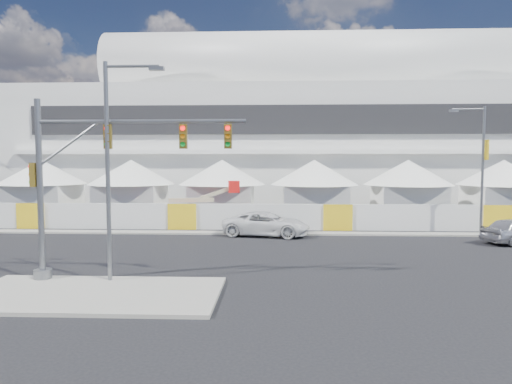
{
  "coord_description": "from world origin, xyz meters",
  "views": [
    {
      "loc": [
        1.2,
        -20.44,
        5.37
      ],
      "look_at": [
        -0.08,
        10.0,
        3.24
      ],
      "focal_mm": 32.0,
      "sensor_mm": 36.0,
      "label": 1
    }
  ],
  "objects_px": {
    "streetlight_median": "(113,156)",
    "streetlight_curb": "(480,161)",
    "pickup_curb": "(266,224)",
    "boom_lift": "(185,213)",
    "lot_car_a": "(473,216)",
    "traffic_mast": "(82,181)"
  },
  "relations": [
    {
      "from": "streetlight_median",
      "to": "streetlight_curb",
      "type": "bearing_deg",
      "value": 32.5
    },
    {
      "from": "pickup_curb",
      "to": "streetlight_median",
      "type": "bearing_deg",
      "value": 163.86
    },
    {
      "from": "streetlight_curb",
      "to": "boom_lift",
      "type": "bearing_deg",
      "value": 167.4
    },
    {
      "from": "streetlight_median",
      "to": "boom_lift",
      "type": "height_order",
      "value": "streetlight_median"
    },
    {
      "from": "lot_car_a",
      "to": "boom_lift",
      "type": "distance_m",
      "value": 23.98
    },
    {
      "from": "pickup_curb",
      "to": "traffic_mast",
      "type": "distance_m",
      "value": 15.34
    },
    {
      "from": "traffic_mast",
      "to": "streetlight_curb",
      "type": "distance_m",
      "value": 26.57
    },
    {
      "from": "streetlight_median",
      "to": "streetlight_curb",
      "type": "relative_size",
      "value": 1.02
    },
    {
      "from": "lot_car_a",
      "to": "boom_lift",
      "type": "relative_size",
      "value": 0.61
    },
    {
      "from": "pickup_curb",
      "to": "boom_lift",
      "type": "bearing_deg",
      "value": 60.64
    },
    {
      "from": "lot_car_a",
      "to": "boom_lift",
      "type": "bearing_deg",
      "value": 94.81
    },
    {
      "from": "lot_car_a",
      "to": "boom_lift",
      "type": "height_order",
      "value": "boom_lift"
    },
    {
      "from": "lot_car_a",
      "to": "traffic_mast",
      "type": "distance_m",
      "value": 31.37
    },
    {
      "from": "lot_car_a",
      "to": "streetlight_median",
      "type": "height_order",
      "value": "streetlight_median"
    },
    {
      "from": "traffic_mast",
      "to": "boom_lift",
      "type": "distance_m",
      "value": 18.77
    },
    {
      "from": "boom_lift",
      "to": "streetlight_curb",
      "type": "bearing_deg",
      "value": -23.56
    },
    {
      "from": "streetlight_median",
      "to": "boom_lift",
      "type": "distance_m",
      "value": 19.14
    },
    {
      "from": "streetlight_median",
      "to": "streetlight_curb",
      "type": "xyz_separation_m",
      "value": [
        21.42,
        13.65,
        -0.22
      ]
    },
    {
      "from": "pickup_curb",
      "to": "traffic_mast",
      "type": "relative_size",
      "value": 0.65
    },
    {
      "from": "pickup_curb",
      "to": "streetlight_curb",
      "type": "bearing_deg",
      "value": -77.09
    },
    {
      "from": "lot_car_a",
      "to": "streetlight_curb",
      "type": "bearing_deg",
      "value": 163.97
    },
    {
      "from": "streetlight_curb",
      "to": "pickup_curb",
      "type": "bearing_deg",
      "value": -177.09
    }
  ]
}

